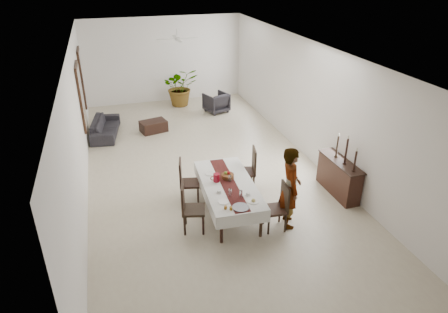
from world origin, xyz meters
TOP-DOWN VIEW (x-y plane):
  - floor at (0.00, 0.00)m, footprint 6.00×12.00m
  - ceiling at (0.00, 0.00)m, footprint 6.00×12.00m
  - wall_back at (0.00, 6.00)m, footprint 6.00×0.02m
  - wall_front at (0.00, -6.00)m, footprint 6.00×0.02m
  - wall_left at (-3.00, 0.00)m, footprint 0.02×12.00m
  - wall_right at (3.00, 0.00)m, footprint 0.02×12.00m
  - dining_table_top at (0.03, -2.12)m, footprint 1.04×2.28m
  - table_leg_fl at (-0.43, -3.16)m, footprint 0.07×0.07m
  - table_leg_fr at (0.38, -3.20)m, footprint 0.07×0.07m
  - table_leg_bl at (-0.32, -1.04)m, footprint 0.07×0.07m
  - table_leg_br at (0.49, -1.09)m, footprint 0.07×0.07m
  - tablecloth_top at (0.03, -2.12)m, footprint 1.22×2.45m
  - tablecloth_drape_left at (-0.51, -2.10)m, footprint 0.13×2.40m
  - tablecloth_drape_right at (0.57, -2.15)m, footprint 0.13×2.40m
  - tablecloth_drape_near at (-0.03, -3.32)m, footprint 1.10×0.07m
  - tablecloth_drape_far at (0.09, -0.93)m, footprint 1.10×0.07m
  - table_runner at (0.03, -2.12)m, footprint 0.44×2.34m
  - red_pitcher at (-0.19, -1.97)m, footprint 0.15×0.15m
  - pitcher_handle at (-0.27, -1.97)m, footprint 0.11×0.02m
  - wine_glass_near at (0.11, -2.73)m, footprint 0.07×0.07m
  - wine_glass_mid at (-0.09, -2.63)m, footprint 0.07×0.07m
  - wine_glass_far at (0.08, -2.08)m, footprint 0.07×0.07m
  - teacup_right at (0.28, -2.70)m, footprint 0.08×0.08m
  - saucer_right at (0.28, -2.70)m, footprint 0.14×0.14m
  - teacup_left at (-0.26, -2.43)m, footprint 0.08×0.08m
  - saucer_left at (-0.26, -2.43)m, footprint 0.14×0.14m
  - plate_near_right at (0.29, -2.98)m, footprint 0.22×0.22m
  - bread_near_right at (0.29, -2.98)m, footprint 0.08×0.08m
  - plate_near_left at (-0.28, -2.81)m, footprint 0.22×0.22m
  - plate_far_left at (-0.24, -1.60)m, footprint 0.22×0.22m
  - serving_tray at (-0.02, -3.10)m, footprint 0.33×0.33m
  - jam_jar_a at (-0.23, -3.12)m, footprint 0.06×0.06m
  - jam_jar_b at (-0.32, -3.06)m, footprint 0.06×0.06m
  - fruit_basket at (0.09, -1.89)m, footprint 0.28×0.28m
  - fruit_red at (0.12, -1.88)m, footprint 0.08×0.08m
  - fruit_green at (0.05, -1.86)m, footprint 0.07×0.07m
  - chair_right_near_seat at (0.76, -3.02)m, footprint 0.47×0.47m
  - chair_right_near_leg_fl at (0.92, -3.21)m, footprint 0.05×0.05m
  - chair_right_near_leg_fr at (0.95, -2.85)m, footprint 0.05×0.05m
  - chair_right_near_leg_bl at (0.57, -3.18)m, footprint 0.05×0.05m
  - chair_right_near_leg_br at (0.60, -2.82)m, footprint 0.05×0.05m
  - chair_right_near_back at (0.96, -3.03)m, footprint 0.08×0.44m
  - chair_right_far_seat at (0.69, -1.37)m, footprint 0.55×0.55m
  - chair_right_far_leg_fl at (0.84, -1.59)m, footprint 0.06×0.06m
  - chair_right_far_leg_fr at (0.92, -1.22)m, footprint 0.06×0.06m
  - chair_right_far_leg_bl at (0.47, -1.51)m, footprint 0.06×0.06m
  - chair_right_far_leg_br at (0.55, -1.14)m, footprint 0.06×0.06m
  - chair_right_far_back at (0.90, -1.41)m, footprint 0.14×0.46m
  - chair_left_near_seat at (-0.85, -2.58)m, footprint 0.56×0.56m
  - chair_left_near_leg_fl at (-0.99, -2.35)m, footprint 0.06×0.06m
  - chair_left_near_leg_fr at (-1.08, -2.72)m, footprint 0.06×0.06m
  - chair_left_near_leg_bl at (-0.62, -2.44)m, footprint 0.06×0.06m
  - chair_left_near_leg_br at (-0.72, -2.81)m, footprint 0.06×0.06m
  - chair_left_near_back at (-1.06, -2.53)m, footprint 0.15×0.46m
  - chair_left_far_seat at (-0.69, -1.47)m, footprint 0.53×0.53m
  - chair_left_far_leg_fl at (-0.83, -1.25)m, footprint 0.05×0.05m
  - chair_left_far_leg_fr at (-0.91, -1.60)m, footprint 0.05×0.05m
  - chair_left_far_leg_bl at (-0.47, -1.33)m, footprint 0.05×0.05m
  - chair_left_far_leg_br at (-0.55, -1.68)m, footprint 0.05×0.05m
  - chair_left_far_back at (-0.89, -1.42)m, footprint 0.14×0.44m
  - woman at (1.10, -2.96)m, footprint 0.57×0.73m
  - sideboard_body at (2.78, -2.16)m, footprint 0.37×1.39m
  - sideboard_top at (2.78, -2.16)m, footprint 0.41×1.44m
  - candlestick_near_base at (2.78, -2.66)m, footprint 0.09×0.09m
  - candlestick_near_shaft at (2.78, -2.66)m, footprint 0.05×0.05m
  - candlestick_near_candle at (2.78, -2.66)m, footprint 0.03×0.03m
  - candlestick_mid_base at (2.78, -2.29)m, footprint 0.09×0.09m
  - candlestick_mid_shaft at (2.78, -2.29)m, footprint 0.05×0.05m
  - candlestick_mid_candle at (2.78, -2.29)m, footprint 0.03×0.03m
  - candlestick_far_base at (2.78, -1.92)m, footprint 0.09×0.09m
  - candlestick_far_shaft at (2.78, -1.92)m, footprint 0.05×0.05m
  - candlestick_far_candle at (2.78, -1.92)m, footprint 0.03×0.03m
  - sofa at (-2.44, 3.09)m, footprint 1.01×1.94m
  - armchair at (1.53, 4.14)m, footprint 0.97×0.99m
  - coffee_table at (-0.94, 2.94)m, footprint 0.92×0.72m
  - potted_plant at (0.45, 5.27)m, footprint 1.34×1.17m
  - mirror_frame_near at (-2.96, 2.20)m, footprint 0.06×1.05m
  - mirror_glass_near at (-2.92, 2.20)m, footprint 0.01×0.90m
  - mirror_frame_far at (-2.96, 4.30)m, footprint 0.06×1.05m
  - mirror_glass_far at (-2.92, 4.30)m, footprint 0.01×0.90m
  - fan_rod at (0.00, 3.00)m, footprint 0.04×0.04m
  - fan_hub at (0.00, 3.00)m, footprint 0.16×0.16m
  - fan_blade_n at (0.00, 3.35)m, footprint 0.10×0.55m
  - fan_blade_s at (0.00, 2.65)m, footprint 0.10×0.55m
  - fan_blade_e at (0.35, 3.00)m, footprint 0.55×0.10m
  - fan_blade_w at (-0.35, 3.00)m, footprint 0.55×0.10m

SIDE VIEW (x-z plane):
  - floor at x=0.00m, z-range 0.00..0.00m
  - coffee_table at x=-0.94m, z-range 0.00..0.36m
  - chair_right_near_leg_fl at x=0.92m, z-range 0.00..0.43m
  - chair_right_near_leg_fr at x=0.95m, z-range 0.00..0.43m
  - chair_right_near_leg_bl at x=0.57m, z-range 0.00..0.43m
  - chair_right_near_leg_br at x=0.60m, z-range 0.00..0.43m
  - chair_left_far_leg_fl at x=-0.83m, z-range 0.00..0.44m
  - chair_left_far_leg_fr at x=-0.91m, z-range 0.00..0.44m
  - chair_left_far_leg_bl at x=-0.47m, z-range 0.00..0.44m
  - chair_left_far_leg_br at x=-0.55m, z-range 0.00..0.44m
  - chair_left_near_leg_fl at x=-0.99m, z-range 0.00..0.45m
  - chair_left_near_leg_fr at x=-1.08m, z-range 0.00..0.45m
  - chair_left_near_leg_bl at x=-0.62m, z-range 0.00..0.45m
  - chair_left_near_leg_br at x=-0.72m, z-range 0.00..0.45m
  - chair_right_far_leg_fl at x=0.84m, z-range 0.00..0.46m
  - chair_right_far_leg_fr at x=0.92m, z-range 0.00..0.46m
  - chair_right_far_leg_bl at x=0.47m, z-range 0.00..0.46m
  - chair_right_far_leg_br at x=0.55m, z-range 0.00..0.46m
  - sofa at x=-2.44m, z-range 0.00..0.54m
  - table_leg_fl at x=-0.43m, z-range 0.00..0.65m
  - table_leg_fr at x=0.38m, z-range 0.00..0.65m
  - table_leg_bl at x=-0.32m, z-range 0.00..0.65m
  - table_leg_br at x=0.49m, z-range 0.00..0.65m
  - armchair at x=1.53m, z-range 0.00..0.71m
  - sideboard_body at x=2.78m, z-range 0.00..0.83m
  - chair_right_near_seat at x=0.76m, z-range 0.43..0.48m
  - chair_left_far_seat at x=-0.69m, z-range 0.44..0.49m
  - chair_left_near_seat at x=-0.85m, z-range 0.45..0.51m
  - chair_right_far_seat at x=0.69m, z-range 0.46..0.51m
  - tablecloth_drape_left at x=-0.51m, z-range 0.43..0.71m
  - tablecloth_drape_right at x=0.57m, z-range 0.43..0.71m
  - tablecloth_drape_near at x=-0.03m, z-range 0.43..0.71m
  - tablecloth_drape_far at x=0.09m, z-range 0.43..0.71m
  - dining_table_top at x=0.03m, z-range 0.65..0.70m
  - tablecloth_top at x=0.03m, z-range 0.70..0.71m
  - table_runner at x=0.03m, z-range 0.71..0.71m
  - saucer_right at x=0.28m, z-range 0.71..0.72m
  - saucer_left at x=-0.26m, z-range 0.71..0.72m
  - plate_near_right at x=0.29m, z-range 0.71..0.72m
  - plate_near_left at x=-0.28m, z-range 0.71..0.72m
  - plate_far_left at x=-0.24m, z-range 0.71..0.72m
  - serving_tray at x=-0.02m, z-range 0.71..0.73m
  - potted_plant at x=0.45m, z-range 0.00..1.44m
  - teacup_right at x=0.28m, z-range 0.71..0.76m
  - teacup_left at x=-0.26m, z-range 0.71..0.76m
  - bread_near_right at x=0.29m, z-range 0.70..0.78m
  - jam_jar_a at x=-0.23m, z-range 0.71..0.78m
  - jam_jar_b at x=-0.32m, z-range 0.71..0.78m
  - fruit_basket at x=0.09m, z-range 0.71..0.80m
  - chair_right_near_back at x=0.96m, z-range 0.48..1.04m
  - chair_left_far_back at x=-0.89m, z-range 0.48..1.04m
  - wine_glass_near at x=0.11m, z-range 0.71..0.87m
  - wine_glass_mid at x=-0.09m, z-range 0.71..0.87m
  - wine_glass_far at x=0.08m, z-range 0.71..0.87m
  - chair_left_near_back at x=-1.06m, z-range 0.50..1.09m
  - red_pitcher at x=-0.19m, z-range 0.71..0.89m
  - pitcher_handle at x=-0.27m, z-range 0.74..0.86m
  - chair_right_far_back at x=0.90m, z-range 0.51..1.10m
  - fruit_red at x=0.12m, z-range 0.78..0.87m
  - fruit_green at x=0.05m, z-range 0.79..0.86m
  - sideboard_top at x=2.78m, z-range 0.83..0.86m
  - candlestick_near_base at x=2.78m, z-range 0.86..0.89m
  - candlestick_mid_base at x=2.78m, z-range 0.86..0.89m
  - candlestick_far_base at x=2.78m, z-range 0.86..0.89m
  - woman at x=1.10m, z-range 0.00..1.79m
  - candlestick_near_shaft at x=2.78m, z-range 0.89..1.35m
  - candlestick_far_shaft at x=2.78m, z-range 0.89..1.40m
  - candlestick_mid_shaft at x=2.78m, z-range 0.89..1.49m
  - candlestick_near_candle at x=2.78m, z-range 1.35..1.42m
  - candlestick_far_candle at x=2.78m, z-range 1.40..1.47m
  - candlestick_mid_candle at x=2.78m, z-range 1.49..1.56m
  - wall_back at x=0.00m, z-range 0.00..3.20m
  - wall_front at x=0.00m, z-range 0.00..3.20m
  - wall_left at x=-3.00m, z-range 0.00..3.20m
  - wall_right at x=3.00m, z-range 0.00..3.20m
  - mirror_frame_near at x=-2.96m, z-range 0.67..2.53m
  - mirror_glass_near at x=-2.92m, z-range 0.75..2.45m
  - mirror_frame_far at x=-2.96m, z-range 0.67..2.53m
  - mirror_glass_far at x=-2.92m, z-range 0.75..2.45m
  - fan_hub at x=0.00m, z-range 2.86..2.94m
  - fan_blade_n at x=0.00m, z-range 2.89..2.91m
  - fan_blade_s at x=0.00m, z-range 2.89..2.91m
  - fan_blade_e at x=0.35m, z-range 2.89..2.91m
  - fan_blade_w at x=-0.35m, z-range 2.89..2.91m
  - fan_rod at x=0.00m, z-range 3.00..3.20m
  - ceiling at x=0.00m, z-range 3.19..3.21m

